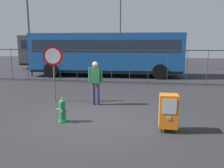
{
  "coord_description": "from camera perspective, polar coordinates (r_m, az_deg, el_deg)",
  "views": [
    {
      "loc": [
        1.56,
        -6.67,
        2.37
      ],
      "look_at": [
        0.3,
        1.2,
        0.9
      ],
      "focal_mm": 36.1,
      "sensor_mm": 36.0,
      "label": 1
    }
  ],
  "objects": [
    {
      "name": "street_light_near_right",
      "position": [
        17.17,
        -20.5,
        15.41
      ],
      "size": [
        0.32,
        0.32,
        6.97
      ],
      "color": "#4C4F54",
      "rests_on": "ground_plane"
    },
    {
      "name": "bus_far",
      "position": [
        21.52,
        -8.32,
        8.58
      ],
      "size": [
        10.74,
        3.87,
        3.0
      ],
      "rotation": [
        0.0,
        0.0,
        0.13
      ],
      "color": "#4C5156",
      "rests_on": "ground_plane"
    },
    {
      "name": "newspaper_box_primary",
      "position": [
        6.24,
        14.08,
        -6.63
      ],
      "size": [
        0.48,
        0.42,
        1.02
      ],
      "color": "black",
      "rests_on": "ground_plane"
    },
    {
      "name": "ground_plane",
      "position": [
        7.24,
        -3.89,
        -8.66
      ],
      "size": [
        60.0,
        60.0,
        0.0
      ],
      "primitive_type": "plane",
      "color": "#262628"
    },
    {
      "name": "bus_near",
      "position": [
        16.21,
        -1.44,
        8.11
      ],
      "size": [
        10.61,
        3.18,
        3.0
      ],
      "rotation": [
        0.0,
        0.0,
        0.05
      ],
      "color": "#19519E",
      "rests_on": "ground_plane"
    },
    {
      "name": "street_light_near_left",
      "position": [
        20.48,
        2.11,
        16.44
      ],
      "size": [
        0.32,
        0.32,
        7.87
      ],
      "color": "#4C4F54",
      "rests_on": "ground_plane"
    },
    {
      "name": "fire_hydrant",
      "position": [
        6.99,
        -12.44,
        -6.59
      ],
      "size": [
        0.33,
        0.32,
        0.75
      ],
      "color": "#1E7238",
      "rests_on": "ground_plane"
    },
    {
      "name": "fence_barrier",
      "position": [
        13.08,
        2.22,
        4.51
      ],
      "size": [
        18.03,
        0.04,
        2.0
      ],
      "color": "#2D2D33",
      "rests_on": "ground_plane"
    },
    {
      "name": "pedestrian",
      "position": [
        8.58,
        -4.22,
        0.88
      ],
      "size": [
        0.55,
        0.22,
        1.67
      ],
      "color": "#382D51",
      "rests_on": "ground_plane"
    },
    {
      "name": "stop_sign",
      "position": [
        9.24,
        -14.65,
        5.34
      ],
      "size": [
        0.71,
        0.31,
        2.23
      ],
      "color": "#4C4F54",
      "rests_on": "ground_plane"
    }
  ]
}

